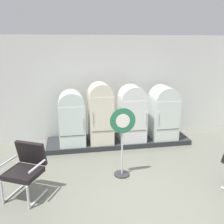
% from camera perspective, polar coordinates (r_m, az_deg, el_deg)
% --- Properties ---
extents(ground, '(12.00, 10.00, 0.05)m').
position_cam_1_polar(ground, '(4.41, 10.07, -22.41)').
color(ground, slate).
extents(back_wall, '(11.76, 0.12, 2.84)m').
position_cam_1_polar(back_wall, '(7.12, 0.50, 5.66)').
color(back_wall, silver).
rests_on(back_wall, ground).
extents(display_plinth, '(3.80, 0.95, 0.13)m').
position_cam_1_polar(display_plinth, '(6.90, 1.46, -6.55)').
color(display_plinth, '#282A2D').
rests_on(display_plinth, ground).
extents(refrigerator_0, '(0.64, 0.70, 1.37)m').
position_cam_1_polar(refrigerator_0, '(6.42, -9.12, -1.04)').
color(refrigerator_0, silver).
rests_on(refrigerator_0, display_plinth).
extents(refrigerator_1, '(0.60, 0.65, 1.56)m').
position_cam_1_polar(refrigerator_1, '(6.41, -2.58, 0.15)').
color(refrigerator_1, beige).
rests_on(refrigerator_1, display_plinth).
extents(refrigerator_2, '(0.68, 0.62, 1.47)m').
position_cam_1_polar(refrigerator_2, '(6.57, 4.57, -0.00)').
color(refrigerator_2, white).
rests_on(refrigerator_2, display_plinth).
extents(refrigerator_3, '(0.67, 0.71, 1.42)m').
position_cam_1_polar(refrigerator_3, '(6.90, 11.62, 0.22)').
color(refrigerator_3, silver).
rests_on(refrigerator_3, display_plinth).
extents(armchair_left, '(0.79, 0.82, 0.96)m').
position_cam_1_polar(armchair_left, '(4.78, -18.89, -11.68)').
color(armchair_left, silver).
rests_on(armchair_left, ground).
extents(sign_stand, '(0.51, 0.32, 1.45)m').
position_cam_1_polar(sign_stand, '(5.06, 2.37, -6.77)').
color(sign_stand, '#2D2D30').
rests_on(sign_stand, ground).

